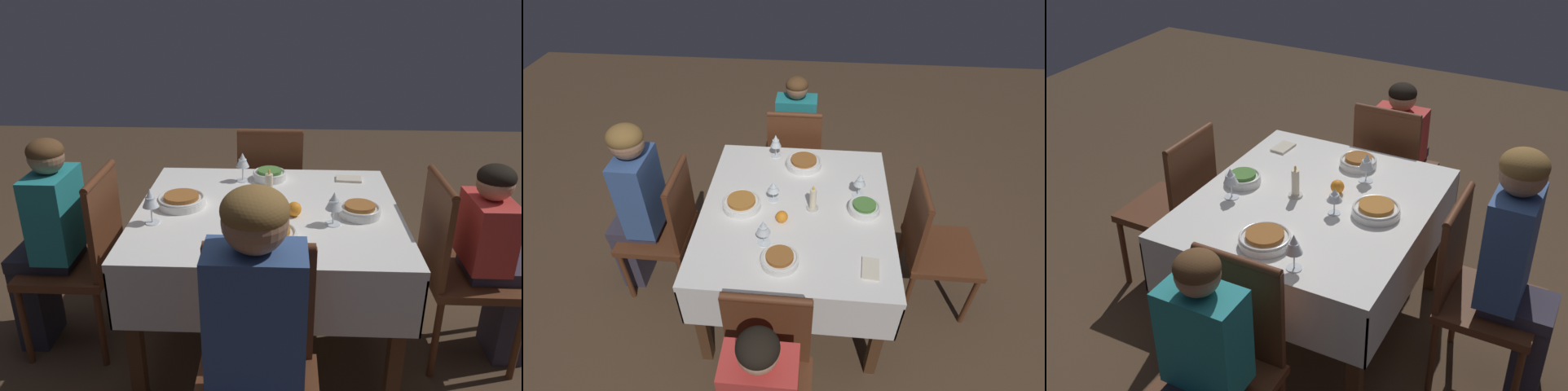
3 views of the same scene
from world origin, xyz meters
TOP-DOWN VIEW (x-y plane):
  - ground_plane at (0.00, 0.00)m, footprint 8.00×8.00m
  - dining_table at (0.00, 0.00)m, footprint 1.23×1.08m
  - chair_south at (-0.01, -0.81)m, footprint 0.42×0.42m
  - chair_west at (-0.88, -0.07)m, footprint 0.42×0.42m
  - chair_east at (0.88, -0.08)m, footprint 0.42×0.42m
  - chair_north at (-0.01, 0.81)m, footprint 0.42×0.42m
  - person_adult_denim at (-0.01, -0.96)m, footprint 0.30×0.34m
  - person_child_teal at (-1.05, -0.07)m, footprint 0.33×0.30m
  - person_child_red at (1.05, -0.08)m, footprint 0.33×0.30m
  - bowl_south at (0.02, -0.31)m, footprint 0.22×0.22m
  - wine_glass_south at (-0.06, -0.14)m, footprint 0.07×0.07m
  - bowl_west at (-0.41, 0.02)m, footprint 0.23×0.23m
  - wine_glass_west at (-0.51, -0.17)m, footprint 0.07×0.07m
  - bowl_east at (0.42, -0.05)m, footprint 0.19×0.19m
  - wine_glass_east at (0.29, -0.15)m, footprint 0.07×0.07m
  - bowl_north at (-0.01, 0.38)m, footprint 0.18×0.18m
  - wine_glass_north at (-0.15, 0.36)m, footprint 0.07×0.07m
  - candle_centerpiece at (-0.00, 0.09)m, footprint 0.07×0.07m
  - orange_fruit at (0.12, -0.07)m, footprint 0.07×0.07m
  - napkin_red_folded at (0.42, 0.39)m, footprint 0.14×0.09m

SIDE VIEW (x-z plane):
  - ground_plane at x=0.00m, z-range 0.00..0.00m
  - chair_south at x=-0.01m, z-range 0.05..0.97m
  - chair_west at x=-0.88m, z-range 0.05..0.97m
  - chair_east at x=0.88m, z-range 0.05..0.97m
  - chair_north at x=-0.01m, z-range 0.05..0.97m
  - person_child_red at x=1.05m, z-range 0.05..1.04m
  - person_child_teal at x=-1.05m, z-range 0.05..1.13m
  - dining_table at x=0.00m, z-range 0.27..1.00m
  - person_adult_denim at x=-0.01m, z-range 0.08..1.29m
  - napkin_red_folded at x=0.42m, z-range 0.73..0.74m
  - bowl_west at x=-0.41m, z-range 0.73..0.79m
  - bowl_south at x=0.02m, z-range 0.73..0.79m
  - bowl_east at x=0.42m, z-range 0.73..0.79m
  - bowl_north at x=-0.01m, z-range 0.73..0.79m
  - orange_fruit at x=0.12m, z-range 0.73..0.80m
  - candle_centerpiece at x=0.00m, z-range 0.71..0.87m
  - wine_glass_south at x=-0.06m, z-range 0.76..0.89m
  - wine_glass_east at x=0.29m, z-range 0.76..0.91m
  - wine_glass_north at x=-0.15m, z-range 0.76..0.92m
  - wine_glass_west at x=-0.51m, z-range 0.76..0.93m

